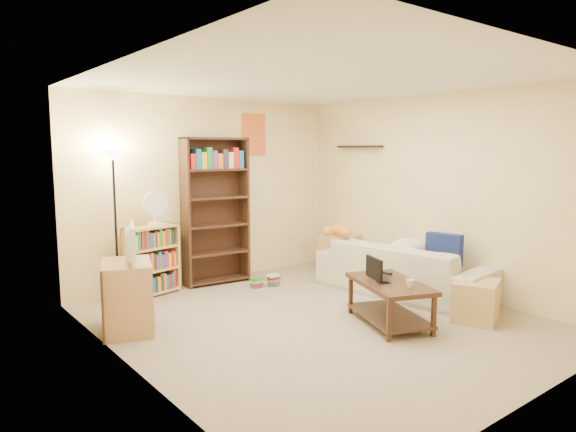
{
  "coord_description": "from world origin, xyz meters",
  "views": [
    {
      "loc": [
        -3.5,
        -3.92,
        1.8
      ],
      "look_at": [
        0.1,
        0.66,
        1.05
      ],
      "focal_mm": 32.0,
      "sensor_mm": 36.0,
      "label": 1
    }
  ],
  "objects_px": {
    "laptop": "(387,279)",
    "desk_fan": "(155,207)",
    "television": "(125,243)",
    "side_table": "(340,254)",
    "tv_stand": "(127,297)",
    "coffee_table": "(390,296)",
    "mug": "(410,283)",
    "short_bookshelf": "(152,261)",
    "sofa": "(404,268)",
    "tabby_cat": "(337,231)",
    "end_cabinet": "(476,301)",
    "tall_bookshelf": "(216,207)",
    "floor_lamp": "(114,181)"
  },
  "relations": [
    {
      "from": "sofa",
      "to": "television",
      "type": "relative_size",
      "value": 3.56
    },
    {
      "from": "end_cabinet",
      "to": "sofa",
      "type": "bearing_deg",
      "value": 79.69
    },
    {
      "from": "tabby_cat",
      "to": "laptop",
      "type": "bearing_deg",
      "value": -113.91
    },
    {
      "from": "television",
      "to": "desk_fan",
      "type": "bearing_deg",
      "value": -16.41
    },
    {
      "from": "coffee_table",
      "to": "short_bookshelf",
      "type": "relative_size",
      "value": 1.33
    },
    {
      "from": "mug",
      "to": "floor_lamp",
      "type": "height_order",
      "value": "floor_lamp"
    },
    {
      "from": "desk_fan",
      "to": "side_table",
      "type": "distance_m",
      "value": 2.81
    },
    {
      "from": "sofa",
      "to": "tall_bookshelf",
      "type": "distance_m",
      "value": 2.59
    },
    {
      "from": "television",
      "to": "tabby_cat",
      "type": "bearing_deg",
      "value": -69.99
    },
    {
      "from": "tv_stand",
      "to": "television",
      "type": "relative_size",
      "value": 1.08
    },
    {
      "from": "tabby_cat",
      "to": "laptop",
      "type": "relative_size",
      "value": 1.38
    },
    {
      "from": "coffee_table",
      "to": "tall_bookshelf",
      "type": "distance_m",
      "value": 2.73
    },
    {
      "from": "tabby_cat",
      "to": "tall_bookshelf",
      "type": "height_order",
      "value": "tall_bookshelf"
    },
    {
      "from": "tall_bookshelf",
      "to": "desk_fan",
      "type": "xyz_separation_m",
      "value": [
        -0.88,
        -0.05,
        0.07
      ]
    },
    {
      "from": "tall_bookshelf",
      "to": "desk_fan",
      "type": "height_order",
      "value": "tall_bookshelf"
    },
    {
      "from": "short_bookshelf",
      "to": "mug",
      "type": "bearing_deg",
      "value": -75.17
    },
    {
      "from": "tabby_cat",
      "to": "desk_fan",
      "type": "relative_size",
      "value": 1.18
    },
    {
      "from": "television",
      "to": "side_table",
      "type": "distance_m",
      "value": 3.5
    },
    {
      "from": "side_table",
      "to": "laptop",
      "type": "bearing_deg",
      "value": -121.51
    },
    {
      "from": "laptop",
      "to": "tv_stand",
      "type": "relative_size",
      "value": 0.53
    },
    {
      "from": "tabby_cat",
      "to": "floor_lamp",
      "type": "relative_size",
      "value": 0.28
    },
    {
      "from": "mug",
      "to": "television",
      "type": "relative_size",
      "value": 0.19
    },
    {
      "from": "tv_stand",
      "to": "short_bookshelf",
      "type": "bearing_deg",
      "value": 76.47
    },
    {
      "from": "tall_bookshelf",
      "to": "side_table",
      "type": "distance_m",
      "value": 2.0
    },
    {
      "from": "short_bookshelf",
      "to": "desk_fan",
      "type": "bearing_deg",
      "value": -54.78
    },
    {
      "from": "television",
      "to": "side_table",
      "type": "xyz_separation_m",
      "value": [
        3.41,
        0.5,
        -0.61
      ]
    },
    {
      "from": "tv_stand",
      "to": "floor_lamp",
      "type": "relative_size",
      "value": 0.39
    },
    {
      "from": "tabby_cat",
      "to": "floor_lamp",
      "type": "height_order",
      "value": "floor_lamp"
    },
    {
      "from": "side_table",
      "to": "end_cabinet",
      "type": "relative_size",
      "value": 1.09
    },
    {
      "from": "laptop",
      "to": "tabby_cat",
      "type": "bearing_deg",
      "value": 13.8
    },
    {
      "from": "laptop",
      "to": "short_bookshelf",
      "type": "relative_size",
      "value": 0.43
    },
    {
      "from": "tv_stand",
      "to": "short_bookshelf",
      "type": "xyz_separation_m",
      "value": [
        0.72,
        1.07,
        0.09
      ]
    },
    {
      "from": "short_bookshelf",
      "to": "side_table",
      "type": "relative_size",
      "value": 1.57
    },
    {
      "from": "tabby_cat",
      "to": "television",
      "type": "height_order",
      "value": "television"
    },
    {
      "from": "tabby_cat",
      "to": "tv_stand",
      "type": "xyz_separation_m",
      "value": [
        -2.85,
        0.02,
        -0.38
      ]
    },
    {
      "from": "sofa",
      "to": "end_cabinet",
      "type": "height_order",
      "value": "sofa"
    },
    {
      "from": "tall_bookshelf",
      "to": "floor_lamp",
      "type": "relative_size",
      "value": 1.08
    },
    {
      "from": "laptop",
      "to": "side_table",
      "type": "relative_size",
      "value": 0.67
    },
    {
      "from": "short_bookshelf",
      "to": "laptop",
      "type": "bearing_deg",
      "value": -71.44
    },
    {
      "from": "laptop",
      "to": "desk_fan",
      "type": "distance_m",
      "value": 2.92
    },
    {
      "from": "laptop",
      "to": "end_cabinet",
      "type": "bearing_deg",
      "value": -87.07
    },
    {
      "from": "coffee_table",
      "to": "short_bookshelf",
      "type": "bearing_deg",
      "value": 141.64
    },
    {
      "from": "floor_lamp",
      "to": "coffee_table",
      "type": "bearing_deg",
      "value": -53.33
    },
    {
      "from": "television",
      "to": "side_table",
      "type": "height_order",
      "value": "television"
    },
    {
      "from": "coffee_table",
      "to": "floor_lamp",
      "type": "distance_m",
      "value": 3.4
    },
    {
      "from": "coffee_table",
      "to": "mug",
      "type": "xyz_separation_m",
      "value": [
        -0.01,
        -0.27,
        0.19
      ]
    },
    {
      "from": "sofa",
      "to": "side_table",
      "type": "relative_size",
      "value": 4.15
    },
    {
      "from": "coffee_table",
      "to": "tabby_cat",
      "type": "bearing_deg",
      "value": 87.78
    },
    {
      "from": "sofa",
      "to": "tabby_cat",
      "type": "height_order",
      "value": "tabby_cat"
    },
    {
      "from": "desk_fan",
      "to": "side_table",
      "type": "bearing_deg",
      "value": -11.35
    }
  ]
}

